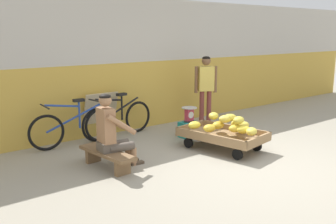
% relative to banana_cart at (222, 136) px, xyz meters
% --- Properties ---
extents(ground_plane, '(80.00, 80.00, 0.00)m').
position_rel_banana_cart_xyz_m(ground_plane, '(-0.20, -0.92, -0.24)').
color(ground_plane, gray).
extents(back_wall, '(16.00, 0.30, 2.72)m').
position_rel_banana_cart_xyz_m(back_wall, '(-0.20, 2.33, 1.12)').
color(back_wall, gold).
rests_on(back_wall, ground).
extents(banana_cart, '(1.07, 1.56, 0.36)m').
position_rel_banana_cart_xyz_m(banana_cart, '(0.00, 0.00, 0.00)').
color(banana_cart, '#99754C').
rests_on(banana_cart, ground).
extents(banana_pile, '(0.91, 1.15, 0.27)m').
position_rel_banana_cart_xyz_m(banana_pile, '(0.04, -0.08, 0.23)').
color(banana_pile, gold).
rests_on(banana_pile, banana_cart).
extents(low_bench, '(0.39, 1.12, 0.27)m').
position_rel_banana_cart_xyz_m(low_bench, '(-2.06, 0.42, -0.04)').
color(low_bench, brown).
rests_on(low_bench, ground).
extents(vendor_seated, '(0.71, 0.52, 1.14)m').
position_rel_banana_cart_xyz_m(vendor_seated, '(-1.97, 0.41, 0.33)').
color(vendor_seated, '#9E704C').
rests_on(vendor_seated, ground).
extents(plastic_crate, '(0.36, 0.28, 0.30)m').
position_rel_banana_cart_xyz_m(plastic_crate, '(0.10, 0.99, -0.09)').
color(plastic_crate, '#19847F').
rests_on(plastic_crate, ground).
extents(weighing_scale, '(0.30, 0.30, 0.29)m').
position_rel_banana_cart_xyz_m(weighing_scale, '(0.10, 0.98, 0.21)').
color(weighing_scale, '#28282D').
rests_on(weighing_scale, plastic_crate).
extents(bicycle_near_left, '(1.66, 0.48, 0.86)m').
position_rel_banana_cart_xyz_m(bicycle_near_left, '(-1.92, 1.82, 0.11)').
color(bicycle_near_left, black).
rests_on(bicycle_near_left, ground).
extents(bicycle_far_left, '(1.66, 0.48, 0.86)m').
position_rel_banana_cart_xyz_m(bicycle_far_left, '(-0.96, 1.89, 0.11)').
color(bicycle_far_left, black).
rests_on(bicycle_far_left, ground).
extents(sign_board, '(0.70, 0.26, 0.88)m').
position_rel_banana_cart_xyz_m(sign_board, '(-1.21, 2.15, 0.19)').
color(sign_board, '#C6B289').
rests_on(sign_board, ground).
extents(customer_adult, '(0.44, 0.33, 1.53)m').
position_rel_banana_cart_xyz_m(customer_adult, '(0.91, 1.36, 0.71)').
color(customer_adult, brown).
rests_on(customer_adult, ground).
extents(shopping_bag, '(0.18, 0.12, 0.24)m').
position_rel_banana_cart_xyz_m(shopping_bag, '(0.06, 0.67, -0.12)').
color(shopping_bag, silver).
rests_on(shopping_bag, ground).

